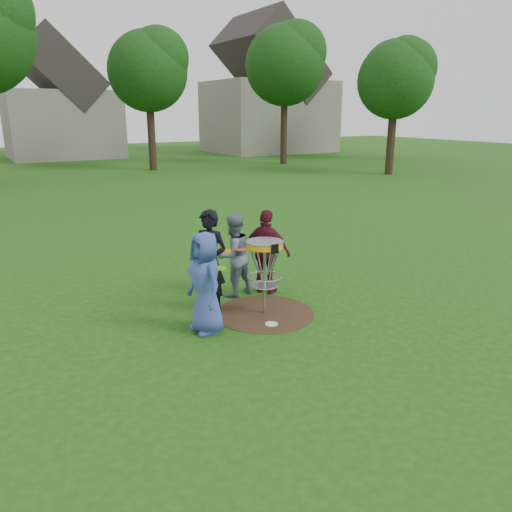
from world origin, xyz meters
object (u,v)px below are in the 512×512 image
player_black (210,262)px  player_maroon (267,252)px  player_grey (233,255)px  player_blue (205,283)px  disc_golf_basket (265,259)px

player_black → player_maroon: bearing=72.1°
player_black → player_grey: 0.94m
player_maroon → player_black: bearing=70.2°
player_blue → player_black: bearing=147.2°
player_grey → player_maroon: size_ratio=0.97×
player_maroon → player_grey: bearing=38.5°
player_black → player_maroon: player_black is taller
player_black → player_maroon: (1.40, 0.33, -0.10)m
player_grey → disc_golf_basket: bearing=81.3°
player_blue → player_grey: (1.18, 1.27, -0.03)m
player_blue → disc_golf_basket: 1.24m
disc_golf_basket → player_black: bearing=144.1°
player_blue → player_black: 0.84m
disc_golf_basket → player_blue: bearing=-172.9°
player_blue → player_black: (0.42, 0.73, 0.09)m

